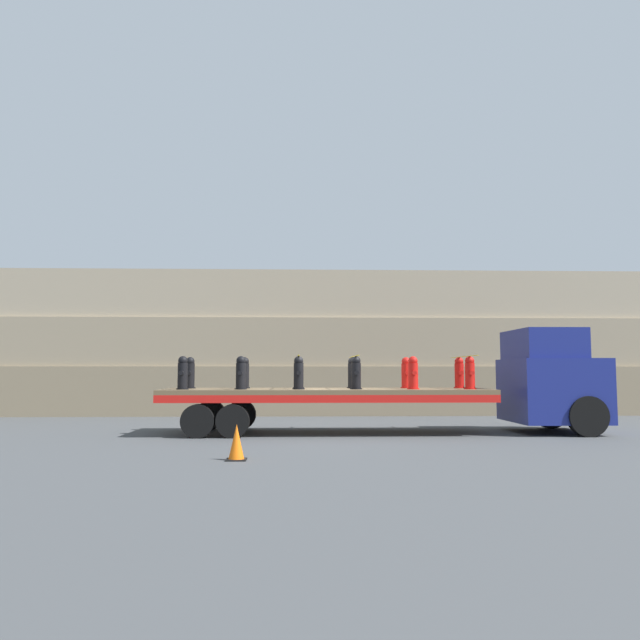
{
  "coord_description": "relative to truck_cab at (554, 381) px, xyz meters",
  "views": [
    {
      "loc": [
        -0.76,
        -17.36,
        1.68
      ],
      "look_at": [
        -0.18,
        0.0,
        3.13
      ],
      "focal_mm": 35.0,
      "sensor_mm": 36.0,
      "label": 1
    }
  ],
  "objects": [
    {
      "name": "ground_plane",
      "position": [
        -6.4,
        0.0,
        -1.44
      ],
      "size": [
        120.0,
        120.0,
        0.0
      ],
      "primitive_type": "plane",
      "color": "#3F4244"
    },
    {
      "name": "rock_cliff",
      "position": [
        -6.4,
        8.11,
        1.4
      ],
      "size": [
        60.0,
        3.3,
        5.68
      ],
      "color": "#84755B",
      "rests_on": "ground_plane"
    },
    {
      "name": "truck_cab",
      "position": [
        0.0,
        0.0,
        0.0
      ],
      "size": [
        2.36,
        2.73,
        2.87
      ],
      "color": "navy",
      "rests_on": "ground_plane"
    },
    {
      "name": "flatbed_trailer",
      "position": [
        -7.04,
        0.0,
        -0.45
      ],
      "size": [
        8.94,
        2.64,
        1.22
      ],
      "color": "brown",
      "rests_on": "ground_plane"
    },
    {
      "name": "fire_hydrant_black_near_0",
      "position": [
        -10.27,
        -0.56,
        0.21
      ],
      "size": [
        0.33,
        0.47,
        0.89
      ],
      "color": "black",
      "rests_on": "flatbed_trailer"
    },
    {
      "name": "fire_hydrant_black_far_0",
      "position": [
        -10.27,
        0.56,
        0.21
      ],
      "size": [
        0.33,
        0.47,
        0.89
      ],
      "color": "black",
      "rests_on": "flatbed_trailer"
    },
    {
      "name": "fire_hydrant_black_near_1",
      "position": [
        -8.72,
        -0.56,
        0.21
      ],
      "size": [
        0.33,
        0.47,
        0.89
      ],
      "color": "black",
      "rests_on": "flatbed_trailer"
    },
    {
      "name": "fire_hydrant_black_far_1",
      "position": [
        -8.72,
        0.56,
        0.21
      ],
      "size": [
        0.33,
        0.47,
        0.89
      ],
      "color": "black",
      "rests_on": "flatbed_trailer"
    },
    {
      "name": "fire_hydrant_black_near_2",
      "position": [
        -7.18,
        -0.56,
        0.21
      ],
      "size": [
        0.33,
        0.47,
        0.89
      ],
      "color": "black",
      "rests_on": "flatbed_trailer"
    },
    {
      "name": "fire_hydrant_black_far_2",
      "position": [
        -7.18,
        0.56,
        0.21
      ],
      "size": [
        0.33,
        0.47,
        0.89
      ],
      "color": "black",
      "rests_on": "flatbed_trailer"
    },
    {
      "name": "fire_hydrant_black_near_3",
      "position": [
        -5.63,
        -0.56,
        0.21
      ],
      "size": [
        0.33,
        0.47,
        0.89
      ],
      "color": "black",
      "rests_on": "flatbed_trailer"
    },
    {
      "name": "fire_hydrant_black_far_3",
      "position": [
        -5.63,
        0.56,
        0.21
      ],
      "size": [
        0.33,
        0.47,
        0.89
      ],
      "color": "black",
      "rests_on": "flatbed_trailer"
    },
    {
      "name": "fire_hydrant_red_near_4",
      "position": [
        -4.08,
        -0.56,
        0.21
      ],
      "size": [
        0.33,
        0.47,
        0.89
      ],
      "color": "red",
      "rests_on": "flatbed_trailer"
    },
    {
      "name": "fire_hydrant_red_far_4",
      "position": [
        -4.08,
        0.56,
        0.21
      ],
      "size": [
        0.33,
        0.47,
        0.89
      ],
      "color": "red",
      "rests_on": "flatbed_trailer"
    },
    {
      "name": "fire_hydrant_red_near_5",
      "position": [
        -2.53,
        -0.56,
        0.21
      ],
      "size": [
        0.33,
        0.47,
        0.89
      ],
      "color": "red",
      "rests_on": "flatbed_trailer"
    },
    {
      "name": "fire_hydrant_red_far_5",
      "position": [
        -2.53,
        0.56,
        0.21
      ],
      "size": [
        0.33,
        0.47,
        0.89
      ],
      "color": "red",
      "rests_on": "flatbed_trailer"
    },
    {
      "name": "cargo_strap_rear",
      "position": [
        -7.18,
        0.0,
        0.68
      ],
      "size": [
        0.05,
        2.75,
        0.01
      ],
      "color": "yellow",
      "rests_on": "fire_hydrant_black_near_2"
    },
    {
      "name": "cargo_strap_middle",
      "position": [
        -5.63,
        0.0,
        0.68
      ],
      "size": [
        0.05,
        2.75,
        0.01
      ],
      "color": "yellow",
      "rests_on": "fire_hydrant_black_near_3"
    },
    {
      "name": "cargo_strap_front",
      "position": [
        -2.53,
        0.0,
        0.68
      ],
      "size": [
        0.05,
        2.75,
        0.01
      ],
      "color": "yellow",
      "rests_on": "fire_hydrant_red_near_5"
    },
    {
      "name": "traffic_cone",
      "position": [
        -8.36,
        -5.23,
        -1.11
      ],
      "size": [
        0.39,
        0.39,
        0.68
      ],
      "color": "black",
      "rests_on": "ground_plane"
    }
  ]
}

